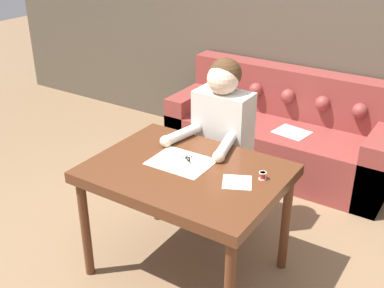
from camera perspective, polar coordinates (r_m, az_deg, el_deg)
The scene contains 9 objects.
ground_plane at distance 3.23m, azimuth 0.38°, elevation -16.61°, with size 16.00×16.00×0.00m, color #846647.
wall_back at distance 4.49m, azimuth 16.22°, elevation 13.61°, with size 8.00×0.06×2.60m.
dining_table at distance 2.96m, azimuth -0.69°, elevation -4.33°, with size 1.17×0.88×0.78m.
couch at distance 4.51m, azimuth 10.45°, elevation 1.11°, with size 2.01×0.78×0.89m.
person at distance 3.45m, azimuth 3.53°, elevation -0.04°, with size 0.48×0.60×1.31m.
pattern_paper_main at distance 2.99m, azimuth -1.30°, elevation -2.15°, with size 0.38×0.30×0.00m.
pattern_paper_offcut at distance 2.78m, azimuth 5.36°, elevation -4.54°, with size 0.22×0.22×0.00m.
scissors at distance 3.01m, azimuth -0.40°, elevation -1.93°, with size 0.18×0.17×0.01m.
thread_spool at distance 2.82m, azimuth 8.36°, elevation -3.73°, with size 0.04×0.04×0.05m.
Camera 1 is at (1.28, -2.01, 2.19)m, focal length 45.00 mm.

